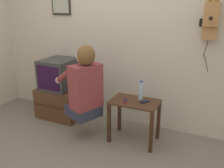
% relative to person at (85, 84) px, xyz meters
% --- Properties ---
extents(ground_plane, '(14.00, 14.00, 0.00)m').
position_rel_person_xyz_m(ground_plane, '(0.14, -0.41, -0.74)').
color(ground_plane, slate).
extents(wall_back, '(6.80, 0.05, 2.55)m').
position_rel_person_xyz_m(wall_back, '(0.14, 0.69, 0.54)').
color(wall_back, beige).
rests_on(wall_back, ground_plane).
extents(side_table, '(0.59, 0.38, 0.55)m').
position_rel_person_xyz_m(side_table, '(0.59, 0.19, -0.31)').
color(side_table, '#422819').
rests_on(side_table, ground_plane).
extents(person, '(0.63, 0.56, 0.93)m').
position_rel_person_xyz_m(person, '(0.00, 0.00, 0.00)').
color(person, '#2D3347').
rests_on(person, ground_plane).
extents(tv_stand, '(0.66, 0.49, 0.46)m').
position_rel_person_xyz_m(tv_stand, '(-0.68, 0.39, -0.51)').
color(tv_stand, '#51331E').
rests_on(tv_stand, ground_plane).
extents(television, '(0.46, 0.50, 0.45)m').
position_rel_person_xyz_m(television, '(-0.70, 0.40, -0.05)').
color(television, '#38383A').
rests_on(television, tv_stand).
extents(wall_phone_antique, '(0.20, 0.19, 0.84)m').
position_rel_person_xyz_m(wall_phone_antique, '(1.32, 0.61, 0.77)').
color(wall_phone_antique, '#AD7A47').
extents(framed_picture, '(0.32, 0.03, 0.41)m').
position_rel_person_xyz_m(framed_picture, '(-0.76, 0.65, 0.99)').
color(framed_picture, '#2D2823').
extents(cell_phone_held, '(0.09, 0.14, 0.01)m').
position_rel_person_xyz_m(cell_phone_held, '(0.49, 0.14, -0.18)').
color(cell_phone_held, maroon).
rests_on(cell_phone_held, side_table).
extents(cell_phone_spare, '(0.11, 0.14, 0.01)m').
position_rel_person_xyz_m(cell_phone_spare, '(0.71, 0.21, -0.18)').
color(cell_phone_spare, black).
rests_on(cell_phone_spare, side_table).
extents(water_bottle, '(0.06, 0.06, 0.24)m').
position_rel_person_xyz_m(water_bottle, '(0.64, 0.27, -0.08)').
color(water_bottle, '#ADC6DB').
rests_on(water_bottle, side_table).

